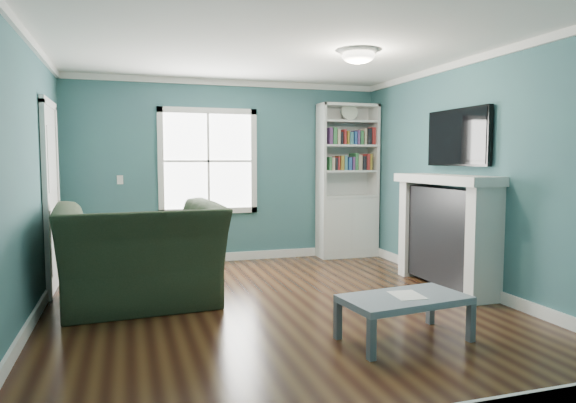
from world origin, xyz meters
name	(u,v)px	position (x,y,z in m)	size (l,w,h in m)	color
floor	(278,307)	(0.00, 0.00, 0.00)	(5.00, 5.00, 0.00)	black
room_walls	(278,149)	(0.00, 0.00, 1.58)	(5.00, 5.00, 5.00)	#375C67
trim	(278,184)	(0.00, 0.00, 1.24)	(4.50, 5.00, 2.60)	white
window	(208,161)	(-0.30, 2.49, 1.45)	(1.40, 0.06, 1.50)	white
bookshelf	(347,196)	(1.77, 2.30, 0.92)	(0.90, 0.35, 2.31)	silver
fireplace	(446,233)	(2.08, 0.20, 0.64)	(0.44, 1.58, 1.30)	black
tv	(458,137)	(2.20, 0.20, 1.72)	(0.06, 1.10, 0.65)	black
door	(51,196)	(-2.22, 1.40, 1.07)	(0.12, 0.98, 2.17)	silver
ceiling_fixture	(358,55)	(0.90, 0.10, 2.55)	(0.38, 0.38, 0.15)	white
light_switch	(120,180)	(-1.50, 2.48, 1.20)	(0.08, 0.01, 0.12)	white
recliner	(140,237)	(-1.30, 0.54, 0.69)	(1.58, 1.03, 1.38)	#202D1C
coffee_table	(404,302)	(0.72, -1.20, 0.32)	(1.07, 0.67, 0.37)	#485057
paper_sheet	(407,295)	(0.75, -1.19, 0.37)	(0.23, 0.29, 0.00)	white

